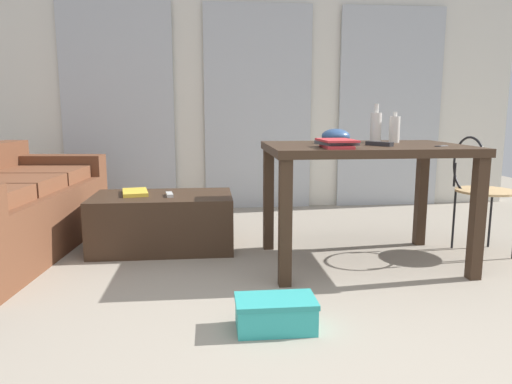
{
  "coord_description": "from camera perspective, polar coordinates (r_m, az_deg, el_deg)",
  "views": [
    {
      "loc": [
        -0.51,
        -1.55,
        0.99
      ],
      "look_at": [
        -0.18,
        1.7,
        0.43
      ],
      "focal_mm": 33.22,
      "sensor_mm": 36.0,
      "label": 1
    }
  ],
  "objects": [
    {
      "name": "tv_remote_primary",
      "position": [
        3.41,
        -10.38,
        -0.3
      ],
      "size": [
        0.06,
        0.15,
        0.02
      ],
      "primitive_type": "cube",
      "rotation": [
        0.0,
        0.0,
        0.16
      ],
      "color": "#B7B7B2",
      "rests_on": "coffee_table"
    },
    {
      "name": "coffee_table",
      "position": [
        3.5,
        -11.13,
        -3.52
      ],
      "size": [
        0.99,
        0.58,
        0.39
      ],
      "color": "#382619",
      "rests_on": "ground"
    },
    {
      "name": "shoebox",
      "position": [
        2.23,
        2.37,
        -14.42
      ],
      "size": [
        0.37,
        0.21,
        0.15
      ],
      "color": "#33B2AD",
      "rests_on": "ground"
    },
    {
      "name": "craft_table",
      "position": [
        3.11,
        12.9,
        3.6
      ],
      "size": [
        1.24,
        0.84,
        0.78
      ],
      "color": "#382619",
      "rests_on": "ground"
    },
    {
      "name": "bottle_far",
      "position": [
        3.35,
        16.34,
        7.28
      ],
      "size": [
        0.07,
        0.07,
        0.21
      ],
      "color": "beige",
      "rests_on": "craft_table"
    },
    {
      "name": "tv_remote_on_table",
      "position": [
        3.01,
        14.62,
        5.65
      ],
      "size": [
        0.13,
        0.17,
        0.02
      ],
      "primitive_type": "cube",
      "rotation": [
        0.0,
        0.0,
        0.59
      ],
      "color": "#232326",
      "rests_on": "craft_table"
    },
    {
      "name": "ground_plane",
      "position": [
        3.03,
        4.23,
        -9.32
      ],
      "size": [
        8.04,
        8.04,
        0.0
      ],
      "primitive_type": "plane",
      "color": "gray"
    },
    {
      "name": "curtains",
      "position": [
        4.84,
        0.25,
        10.03
      ],
      "size": [
        3.83,
        0.03,
        2.03
      ],
      "color": "#B2B7BC",
      "rests_on": "ground"
    },
    {
      "name": "wire_chair",
      "position": [
        3.58,
        25.13,
        1.13
      ],
      "size": [
        0.4,
        0.4,
        0.82
      ],
      "color": "tan",
      "rests_on": "ground"
    },
    {
      "name": "magazine",
      "position": [
        3.54,
        -14.36,
        -0.03
      ],
      "size": [
        0.22,
        0.32,
        0.03
      ],
      "primitive_type": "cube",
      "rotation": [
        0.0,
        0.0,
        0.18
      ],
      "color": "gold",
      "rests_on": "coffee_table"
    },
    {
      "name": "scissors",
      "position": [
        3.07,
        21.26,
        5.19
      ],
      "size": [
        0.09,
        0.07,
        0.0
      ],
      "color": "#9EA0A5",
      "rests_on": "craft_table"
    },
    {
      "name": "book_stack",
      "position": [
        2.8,
        9.67,
        5.8
      ],
      "size": [
        0.22,
        0.3,
        0.05
      ],
      "color": "red",
      "rests_on": "craft_table"
    },
    {
      "name": "bottle_near",
      "position": [
        3.32,
        14.23,
        7.61
      ],
      "size": [
        0.07,
        0.07,
        0.26
      ],
      "color": "beige",
      "rests_on": "craft_table"
    },
    {
      "name": "wall_back",
      "position": [
        4.93,
        0.15,
        12.44
      ],
      "size": [
        5.39,
        0.1,
        2.44
      ],
      "primitive_type": "cube",
      "color": "silver",
      "rests_on": "ground"
    },
    {
      "name": "bowl",
      "position": [
        3.15,
        9.58,
        6.65
      ],
      "size": [
        0.18,
        0.18,
        0.1
      ],
      "primitive_type": "ellipsoid",
      "color": "#2D4C7A",
      "rests_on": "craft_table"
    }
  ]
}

